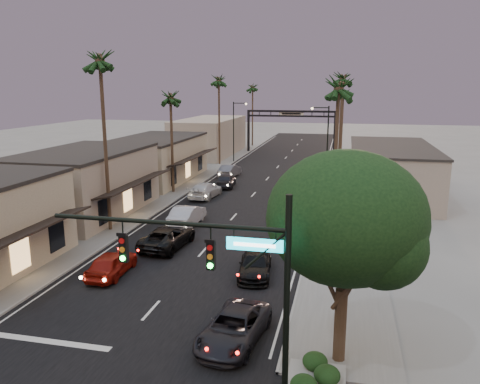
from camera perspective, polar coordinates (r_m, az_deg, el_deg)
The scene contains 30 objects.
ground at distance 52.38m, azimuth 2.28°, elevation 0.41°, with size 200.00×200.00×0.00m, color slate.
road at distance 57.20m, azimuth 3.20°, elevation 1.45°, with size 14.00×120.00×0.02m, color black.
sidewalk_left at distance 66.04m, azimuth -3.94°, elevation 3.01°, with size 5.00×92.00×0.12m, color slate.
sidewalk_right at distance 63.32m, azimuth 12.79°, elevation 2.30°, with size 5.00×92.00×0.12m, color slate.
storefront_mid at distance 43.43m, azimuth -18.36°, elevation 0.92°, with size 8.00×14.00×5.50m, color gray.
storefront_far at distance 57.53m, azimuth -10.19°, elevation 3.86°, with size 8.00×16.00×5.00m, color tan.
storefront_dist at distance 78.98m, azimuth -3.71°, elevation 6.75°, with size 8.00×20.00×6.00m, color gray.
building_right at distance 51.30m, azimuth 17.89°, elevation 2.39°, with size 8.00×18.00×5.00m, color gray.
traffic_signal at distance 15.97m, azimuth -1.13°, elevation -9.51°, with size 8.51×0.22×7.80m.
corner_tree at distance 18.52m, azimuth 12.96°, elevation -3.74°, with size 6.20×6.20×8.80m.
arch at distance 81.07m, azimuth 6.24°, elevation 8.65°, with size 15.20×0.40×7.27m.
streetlight_right at distance 55.70m, azimuth 10.35°, elevation 6.51°, with size 2.13×0.30×9.00m.
streetlight_left at distance 70.47m, azimuth -0.57°, elevation 7.96°, with size 2.13×0.30×9.00m.
palm_lb at distance 37.02m, azimuth -16.75°, elevation 15.68°, with size 3.20×3.20×15.20m.
palm_lc at distance 49.67m, azimuth -8.50°, elevation 11.79°, with size 3.20×3.20×12.20m.
palm_ld at distance 67.76m, azimuth -2.60°, elevation 13.76°, with size 3.20×3.20×14.20m.
palm_ra at distance 34.36m, azimuth 11.97°, elevation 12.96°, with size 3.20×3.20×13.20m.
palm_rb at distance 54.37m, azimuth 12.42°, elevation 13.76°, with size 3.20×3.20×14.20m.
palm_rc at distance 74.35m, azimuth 12.52°, elevation 11.88°, with size 3.20×3.20×12.20m.
palm_far at distance 90.08m, azimuth 1.55°, elevation 12.88°, with size 3.20×3.20×13.20m.
oncoming_red at distance 29.49m, azimuth -15.37°, elevation -8.39°, with size 1.76×4.37×1.49m, color maroon.
oncoming_pickup at distance 33.60m, azimuth -8.79°, elevation -5.43°, with size 2.51×5.45×1.51m, color black.
oncoming_silver at distance 38.66m, azimuth -6.46°, elevation -2.83°, with size 1.77×5.06×1.67m, color #A4A4A9.
oncoming_white at distance 48.10m, azimuth -4.25°, elevation 0.23°, with size 2.18×5.37×1.56m, color #B8B8B8.
oncoming_dgrey at distance 53.07m, azimuth -1.71°, elevation 1.46°, with size 1.89×4.69×1.60m, color black.
oncoming_grey_far at distance 59.19m, azimuth -1.26°, elevation 2.62°, with size 1.67×4.78×1.57m, color #57575D.
curbside_near at distance 21.57m, azimuth -0.74°, elevation -16.20°, with size 2.31×5.00×1.39m, color black.
curbside_black at distance 28.53m, azimuth 1.86°, elevation -8.80°, with size 1.88×4.61×1.34m, color black.
curbside_grey at distance 43.76m, azimuth 7.29°, elevation -1.16°, with size 1.71×4.26×1.45m, color #525157.
curbside_far at distance 58.18m, azimuth 7.91°, elevation 2.37°, with size 1.76×5.05×1.66m, color black.
Camera 1 is at (9.25, -10.35, 11.11)m, focal length 35.00 mm.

